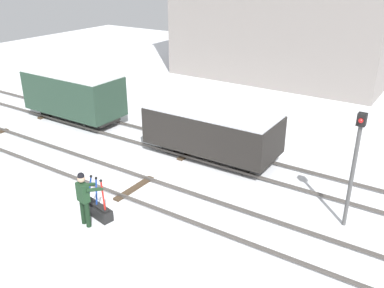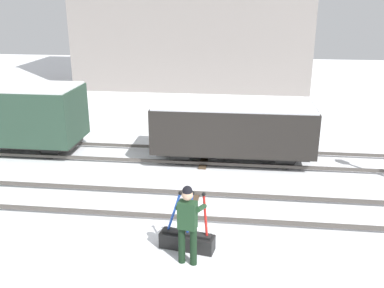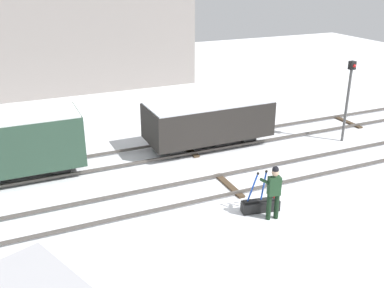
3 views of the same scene
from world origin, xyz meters
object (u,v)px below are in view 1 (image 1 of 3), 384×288
at_px(freight_car_near_switch, 74,94).
at_px(freight_car_far_end, 212,131).
at_px(switch_lever_frame, 97,209).
at_px(rail_worker, 84,196).
at_px(signal_post, 355,159).

distance_m(freight_car_near_switch, freight_car_far_end, 8.01).
relative_size(switch_lever_frame, rail_worker, 0.80).
xyz_separation_m(signal_post, freight_car_near_switch, (-13.89, 1.88, -0.84)).
bearing_deg(rail_worker, freight_car_far_end, 93.82).
bearing_deg(switch_lever_frame, rail_worker, -70.22).
distance_m(switch_lever_frame, freight_car_near_switch, 9.23).
bearing_deg(rail_worker, freight_car_near_switch, 150.13).
distance_m(rail_worker, signal_post, 8.01).
xyz_separation_m(rail_worker, freight_car_near_switch, (-7.26, 6.21, 0.38)).
bearing_deg(freight_car_near_switch, signal_post, -7.51).
bearing_deg(rail_worker, signal_post, 43.88).
distance_m(signal_post, freight_car_far_end, 6.26).
distance_m(rail_worker, freight_car_far_end, 6.26).
bearing_deg(freight_car_far_end, signal_post, -18.23).
relative_size(switch_lever_frame, freight_car_far_end, 0.27).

